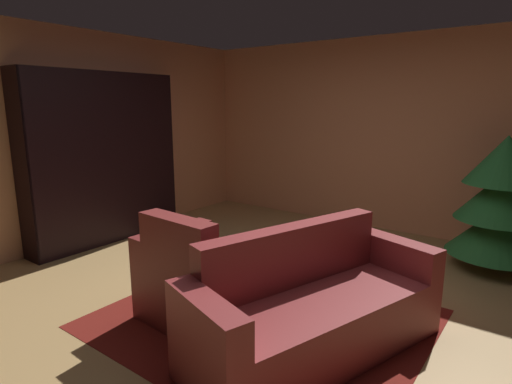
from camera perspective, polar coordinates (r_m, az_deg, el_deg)
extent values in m
plane|color=#AA844F|center=(3.68, 1.80, -15.61)|extent=(6.93, 6.93, 0.00)
cube|color=tan|center=(5.86, 18.18, 7.41)|extent=(5.89, 0.06, 2.58)
cube|color=tan|center=(5.48, -24.23, 6.67)|extent=(0.06, 5.78, 2.58)
cube|color=maroon|center=(3.51, 1.07, -17.00)|extent=(2.42, 2.12, 0.01)
cube|color=black|center=(5.34, -19.32, 4.23)|extent=(0.03, 1.98, 2.08)
cube|color=black|center=(6.05, -12.51, 5.48)|extent=(0.34, 0.02, 2.08)
cube|color=black|center=(5.00, -29.62, 2.85)|extent=(0.34, 0.02, 2.08)
cube|color=black|center=(5.68, -19.50, -5.99)|extent=(0.31, 1.93, 0.03)
cube|color=black|center=(5.58, -19.80, -1.96)|extent=(0.31, 1.93, 0.03)
cube|color=black|center=(5.50, -20.10, 2.21)|extent=(0.31, 1.93, 0.02)
cube|color=black|center=(5.45, -20.42, 6.48)|extent=(0.31, 1.93, 0.02)
cube|color=black|center=(5.43, -20.74, 10.80)|extent=(0.31, 1.93, 0.02)
cube|color=black|center=(5.44, -21.07, 15.13)|extent=(0.31, 1.93, 0.03)
cube|color=black|center=(5.61, -20.76, 1.63)|extent=(0.05, 1.05, 0.66)
cube|color=black|center=(5.59, -20.62, 1.60)|extent=(0.03, 1.08, 0.69)
cube|color=#BE9B9E|center=(6.23, -13.02, -2.42)|extent=(0.16, 0.03, 0.31)
cube|color=#3D814D|center=(6.20, -13.26, -2.92)|extent=(0.19, 0.05, 0.22)
cube|color=brown|center=(6.15, -13.56, -3.05)|extent=(0.22, 0.04, 0.22)
cube|color=#A7988C|center=(6.12, -13.89, -2.64)|extent=(0.21, 0.03, 0.33)
cube|color=#47332E|center=(6.10, -14.20, -2.67)|extent=(0.20, 0.04, 0.34)
cube|color=tan|center=(6.07, -14.50, -2.79)|extent=(0.21, 0.03, 0.33)
cube|color=#1C6494|center=(6.06, -14.76, -3.34)|extent=(0.20, 0.03, 0.22)
cube|color=orange|center=(6.02, -14.98, -2.99)|extent=(0.23, 0.03, 0.32)
cube|color=gold|center=(6.02, -13.39, 8.66)|extent=(0.23, 0.04, 0.24)
cube|color=#338C34|center=(6.01, -13.79, 8.54)|extent=(0.19, 0.03, 0.22)
cube|color=#418643|center=(5.97, -14.05, 8.92)|extent=(0.22, 0.04, 0.31)
cube|color=#3D3731|center=(5.93, -14.37, 8.76)|extent=(0.24, 0.05, 0.29)
cube|color=navy|center=(5.91, -14.84, 8.45)|extent=(0.20, 0.03, 0.23)
cube|color=#99558C|center=(6.01, -13.43, 12.47)|extent=(0.25, 0.04, 0.22)
cube|color=#245591|center=(6.01, -13.97, 12.95)|extent=(0.18, 0.03, 0.33)
cube|color=orange|center=(5.97, -14.20, 12.66)|extent=(0.21, 0.05, 0.27)
cube|color=tan|center=(5.94, -14.53, 12.99)|extent=(0.21, 0.03, 0.34)
cube|color=#4D3823|center=(5.92, -14.77, 12.81)|extent=(0.22, 0.03, 0.30)
cube|color=maroon|center=(3.43, -6.48, -14.07)|extent=(0.72, 0.79, 0.40)
cube|color=maroon|center=(3.07, -10.70, -8.12)|extent=(0.69, 0.20, 0.51)
cube|color=maroon|center=(3.11, -1.00, -14.01)|extent=(0.20, 0.77, 0.68)
cube|color=maroon|center=(3.66, -11.17, -10.05)|extent=(0.20, 0.77, 0.68)
ellipsoid|color=gray|center=(3.38, -5.95, -9.09)|extent=(0.29, 0.20, 0.18)
sphere|color=gray|center=(3.41, -3.83, -7.88)|extent=(0.13, 0.13, 0.13)
cube|color=maroon|center=(3.03, 8.39, -17.66)|extent=(1.15, 1.70, 0.42)
cube|color=maroon|center=(3.03, 4.99, -8.62)|extent=(0.63, 1.53, 0.44)
cube|color=maroon|center=(2.53, -6.82, -21.05)|extent=(0.72, 0.38, 0.66)
cube|color=maroon|center=(3.58, 18.67, -11.24)|extent=(0.72, 0.38, 0.66)
cylinder|color=black|center=(3.48, 2.40, -13.62)|extent=(0.04, 0.04, 0.40)
cylinder|color=black|center=(3.73, 0.61, -11.82)|extent=(0.04, 0.04, 0.40)
cylinder|color=black|center=(3.52, -2.22, -13.34)|extent=(0.04, 0.04, 0.40)
cylinder|color=silver|center=(3.49, 0.29, -9.78)|extent=(0.60, 0.60, 0.02)
cube|color=red|center=(3.44, 0.32, -9.72)|extent=(0.21, 0.19, 0.03)
cube|color=gray|center=(3.44, 0.28, -9.27)|extent=(0.18, 0.16, 0.03)
cube|color=gray|center=(3.43, 0.15, -8.85)|extent=(0.20, 0.14, 0.02)
cube|color=#315094|center=(3.42, 0.17, -8.53)|extent=(0.21, 0.13, 0.02)
cube|color=gold|center=(3.41, 0.18, -8.15)|extent=(0.20, 0.18, 0.02)
cylinder|color=#5B2715|center=(3.54, 2.60, -7.82)|extent=(0.07, 0.07, 0.17)
cylinder|color=#5B2715|center=(3.51, 2.61, -6.04)|extent=(0.03, 0.03, 0.06)
cylinder|color=brown|center=(5.08, 29.87, -8.25)|extent=(0.08, 0.08, 0.17)
cone|color=#24692F|center=(4.98, 30.27, -4.67)|extent=(0.97, 0.97, 0.50)
cone|color=#24692F|center=(4.90, 30.73, -0.50)|extent=(0.87, 0.87, 0.50)
cone|color=#24692F|center=(4.84, 31.20, 3.80)|extent=(0.76, 0.76, 0.50)
sphere|color=red|center=(5.23, 29.63, 0.27)|extent=(0.06, 0.06, 0.06)
sphere|color=red|center=(5.35, 31.41, -3.42)|extent=(0.05, 0.05, 0.05)
sphere|color=blue|center=(5.15, 30.54, 3.65)|extent=(0.07, 0.07, 0.07)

